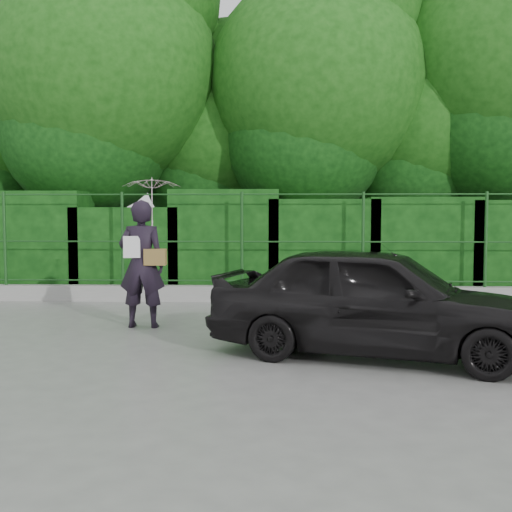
{
  "coord_description": "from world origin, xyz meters",
  "views": [
    {
      "loc": [
        1.13,
        -7.7,
        1.73
      ],
      "look_at": [
        0.79,
        1.3,
        1.1
      ],
      "focal_mm": 45.0,
      "sensor_mm": 36.0,
      "label": 1
    }
  ],
  "objects": [
    {
      "name": "ground",
      "position": [
        0.0,
        0.0,
        0.0
      ],
      "size": [
        80.0,
        80.0,
        0.0
      ],
      "primitive_type": "plane",
      "color": "gray"
    },
    {
      "name": "kerb",
      "position": [
        0.0,
        4.5,
        0.15
      ],
      "size": [
        14.0,
        0.25,
        0.3
      ],
      "primitive_type": "cube",
      "color": "#9E9E99",
      "rests_on": "ground"
    },
    {
      "name": "fence",
      "position": [
        0.22,
        4.5,
        1.2
      ],
      "size": [
        14.13,
        0.06,
        1.8
      ],
      "color": "#19461A",
      "rests_on": "kerb"
    },
    {
      "name": "hedge",
      "position": [
        -0.11,
        5.5,
        1.02
      ],
      "size": [
        14.2,
        1.2,
        2.17
      ],
      "color": "black",
      "rests_on": "ground"
    },
    {
      "name": "trees",
      "position": [
        1.14,
        7.74,
        4.62
      ],
      "size": [
        17.1,
        6.15,
        8.08
      ],
      "color": "black",
      "rests_on": "ground"
    },
    {
      "name": "woman",
      "position": [
        -0.85,
        1.74,
        1.38
      ],
      "size": [
        0.92,
        0.85,
        2.24
      ],
      "color": "black",
      "rests_on": "ground"
    },
    {
      "name": "car",
      "position": [
        2.28,
        -0.1,
        0.67
      ],
      "size": [
        4.25,
        2.77,
        1.35
      ],
      "primitive_type": "imported",
      "rotation": [
        0.0,
        0.0,
        1.25
      ],
      "color": "black",
      "rests_on": "ground"
    }
  ]
}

